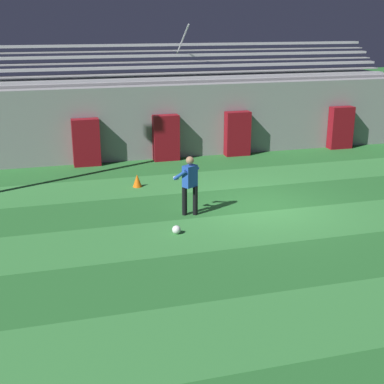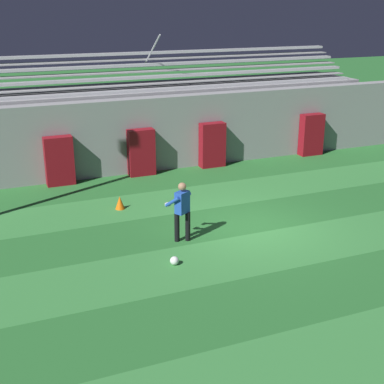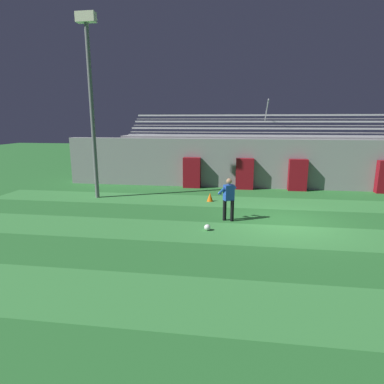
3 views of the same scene
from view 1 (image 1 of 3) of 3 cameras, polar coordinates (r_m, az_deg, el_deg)
name	(u,v)px [view 1 (image 1 of 3)]	position (r m, az deg, el deg)	size (l,w,h in m)	color
ground_plane	(260,206)	(15.71, 7.31, -1.50)	(80.00, 80.00, 0.00)	#286B2D
turf_stripe_near	(383,308)	(10.92, 19.70, -11.58)	(28.00, 2.22, 0.01)	#38843D
turf_stripe_mid	(283,225)	(14.37, 9.70, -3.48)	(28.00, 2.22, 0.01)	#38843D
turf_stripe_far	(228,179)	(18.25, 3.86, 1.40)	(28.00, 2.22, 0.01)	#38843D
back_wall	(198,120)	(21.29, 0.69, 7.71)	(24.00, 0.60, 2.80)	gray
padding_pillar_gate_left	(166,138)	(20.51, -2.79, 5.79)	(0.99, 0.44, 1.75)	maroon
padding_pillar_gate_right	(237,134)	(21.33, 4.87, 6.22)	(0.99, 0.44, 1.75)	maroon
padding_pillar_far_left	(86,143)	(20.08, -11.22, 5.20)	(0.99, 0.44, 1.75)	maroon
padding_pillar_far_right	(341,128)	(23.30, 15.58, 6.63)	(0.99, 0.44, 1.75)	maroon
bleacher_stand	(186,110)	(23.17, -0.70, 8.79)	(18.00, 3.35, 5.03)	gray
goalkeeper	(189,182)	(14.61, -0.27, 1.10)	(0.73, 0.70, 1.67)	black
soccer_ball	(176,230)	(13.57, -1.67, -4.04)	(0.22, 0.22, 0.22)	white
traffic_cone	(137,181)	(17.39, -5.86, 1.21)	(0.30, 0.30, 0.42)	orange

